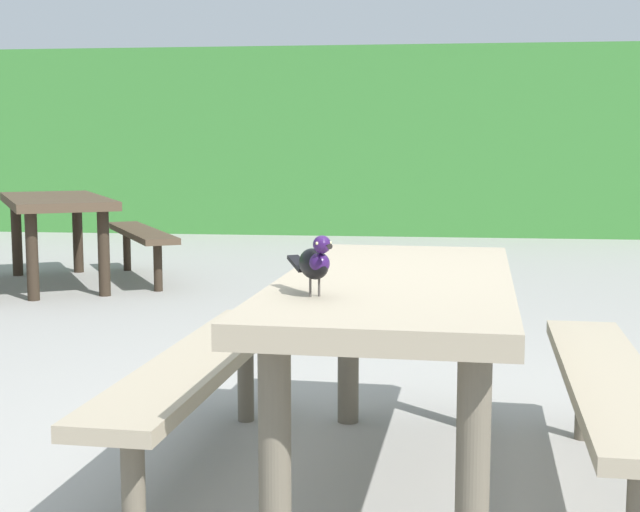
% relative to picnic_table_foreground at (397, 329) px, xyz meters
% --- Properties ---
extents(ground_plane, '(60.00, 60.00, 0.00)m').
position_rel_picnic_table_foreground_xyz_m(ground_plane, '(-0.06, 0.17, -0.56)').
color(ground_plane, gray).
extents(hedge_wall, '(28.00, 2.33, 2.39)m').
position_rel_picnic_table_foreground_xyz_m(hedge_wall, '(-0.06, 9.59, 0.64)').
color(hedge_wall, '#387A33').
rests_on(hedge_wall, ground).
extents(picnic_table_foreground, '(1.77, 1.84, 0.74)m').
position_rel_picnic_table_foreground_xyz_m(picnic_table_foreground, '(0.00, 0.00, 0.00)').
color(picnic_table_foreground, gray).
rests_on(picnic_table_foreground, ground).
extents(bird_grackle, '(0.17, 0.26, 0.18)m').
position_rel_picnic_table_foreground_xyz_m(bird_grackle, '(-0.22, -0.45, 0.29)').
color(bird_grackle, black).
rests_on(bird_grackle, picnic_table_foreground).
extents(picnic_table_mid_left, '(2.31, 2.32, 0.74)m').
position_rel_picnic_table_foreground_xyz_m(picnic_table_mid_left, '(-2.98, 4.15, 0.00)').
color(picnic_table_mid_left, '#473828').
rests_on(picnic_table_mid_left, ground).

